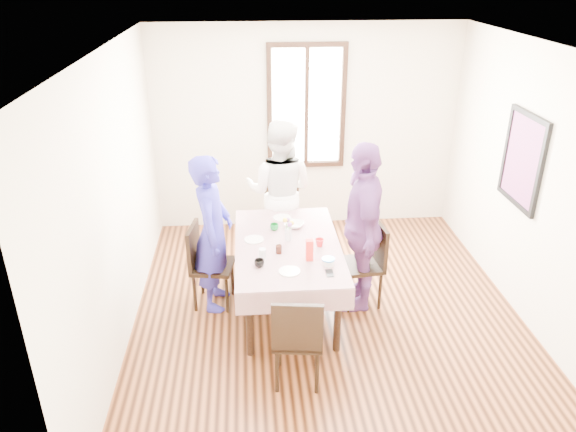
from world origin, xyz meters
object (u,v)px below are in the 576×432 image
object	(u,v)px
person_far	(280,192)
chair_near	(298,336)
chair_far	(281,224)
person_left	(213,233)
chair_left	(213,266)
person_right	(361,227)
dining_table	(288,277)
chair_right	(361,265)

from	to	relation	value
person_far	chair_near	bearing A→B (deg)	107.78
chair_far	person_far	distance (m)	0.42
chair_near	person_left	distance (m)	1.52
chair_left	person_right	distance (m)	1.61
chair_near	chair_left	bearing A→B (deg)	128.86
chair_left	chair_near	size ratio (longest dim) A/B	1.00
chair_far	person_right	size ratio (longest dim) A/B	0.50
chair_far	person_far	size ratio (longest dim) A/B	0.52
chair_far	person_right	bearing A→B (deg)	134.58
person_right	dining_table	bearing A→B (deg)	-81.64
dining_table	chair_left	world-z (taller)	chair_left
person_far	chair_far	bearing A→B (deg)	-72.22
person_far	person_right	bearing A→B (deg)	144.05
dining_table	chair_near	xyz separation A→B (m)	(-0.00, -1.10, 0.08)
person_left	person_right	size ratio (longest dim) A/B	0.93
chair_left	person_left	size ratio (longest dim) A/B	0.54
chair_far	person_left	distance (m)	1.28
dining_table	person_far	xyz separation A→B (m)	(-0.00, 1.08, 0.50)
chair_left	chair_right	xyz separation A→B (m)	(1.56, -0.10, 0.00)
chair_left	person_left	distance (m)	0.38
chair_right	person_left	bearing A→B (deg)	79.61
chair_far	person_right	distance (m)	1.37
chair_right	chair_far	xyz separation A→B (m)	(-0.78, 1.05, 0.00)
chair_near	chair_far	bearing A→B (deg)	97.01
person_right	chair_far	bearing A→B (deg)	-139.67
person_left	person_far	xyz separation A→B (m)	(0.76, 0.93, 0.04)
chair_left	person_left	world-z (taller)	person_left
dining_table	chair_near	size ratio (longest dim) A/B	1.76
chair_far	dining_table	bearing A→B (deg)	98.83
chair_far	chair_near	size ratio (longest dim) A/B	1.00
chair_far	person_left	xyz separation A→B (m)	(-0.76, -0.95, 0.38)
chair_left	chair_far	size ratio (longest dim) A/B	1.00
chair_far	chair_near	xyz separation A→B (m)	(0.00, -2.21, 0.00)
chair_far	chair_left	bearing A→B (deg)	59.56
chair_left	chair_far	distance (m)	1.23
dining_table	person_far	size ratio (longest dim) A/B	0.91
chair_far	person_left	world-z (taller)	person_left
chair_left	chair_near	xyz separation A→B (m)	(0.78, -1.25, 0.00)
person_left	chair_right	bearing A→B (deg)	-87.81
dining_table	chair_right	distance (m)	0.78
chair_left	person_far	world-z (taller)	person_far
chair_right	person_far	distance (m)	1.36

